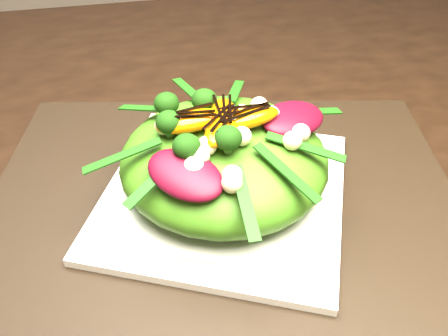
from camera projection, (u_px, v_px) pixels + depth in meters
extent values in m
cube|color=black|center=(352.00, 107.00, 0.72)|extent=(1.60, 0.90, 0.75)
cube|color=black|center=(224.00, 198.00, 0.54)|extent=(0.60, 0.50, 0.00)
cube|color=white|center=(224.00, 193.00, 0.53)|extent=(0.34, 0.34, 0.01)
cylinder|color=silver|center=(224.00, 184.00, 0.52)|extent=(0.31, 0.31, 0.02)
ellipsoid|color=#3C6D14|center=(224.00, 159.00, 0.50)|extent=(0.24, 0.24, 0.08)
ellipsoid|color=#410714|center=(293.00, 119.00, 0.49)|extent=(0.09, 0.08, 0.02)
ellipsoid|color=#D26103|center=(198.00, 114.00, 0.48)|extent=(0.07, 0.06, 0.02)
sphere|color=black|center=(171.00, 104.00, 0.49)|extent=(0.04, 0.04, 0.04)
sphere|color=#F5EAAC|center=(249.00, 145.00, 0.44)|extent=(0.02, 0.02, 0.02)
cube|color=black|center=(198.00, 106.00, 0.48)|extent=(0.04, 0.03, 0.00)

